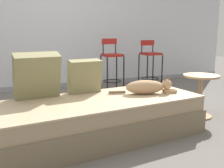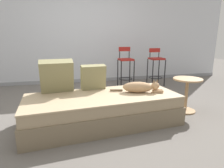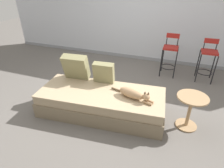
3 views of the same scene
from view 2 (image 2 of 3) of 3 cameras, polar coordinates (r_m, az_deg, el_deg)
The scene contains 10 objects.
ground_plane at distance 3.02m, azimuth -4.11°, elevation -8.56°, with size 16.00×16.00×0.00m, color #66605B.
wall_back_panel at distance 5.03m, azimuth -8.58°, elevation 15.35°, with size 8.00×0.10×2.60m, color silver.
wall_baseboard_trim at distance 5.10m, azimuth -8.03°, elevation 1.13°, with size 8.00×0.02×0.09m, color gray.
couch at distance 2.58m, azimuth -2.77°, elevation -7.60°, with size 2.12×1.04×0.41m.
throw_pillow_corner at distance 2.68m, azimuth -16.46°, elevation 2.33°, with size 0.46×0.31×0.47m.
throw_pillow_middle at distance 2.76m, azimuth -5.72°, elevation 2.10°, with size 0.37×0.21×0.37m.
cat at distance 2.64m, azimuth 8.54°, elevation -0.94°, with size 0.72×0.28×0.19m.
bar_stool_near_window at distance 4.48m, azimuth 4.17°, elevation 5.73°, with size 0.33×0.33×0.95m.
bar_stool_by_doorway at distance 4.77m, azimuth 13.25°, elevation 5.77°, with size 0.34×0.34×0.91m.
side_table at distance 3.17m, azimuth 21.82°, elevation -1.73°, with size 0.44×0.44×0.54m.
Camera 2 is at (-0.42, -2.76, 1.14)m, focal length 30.00 mm.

